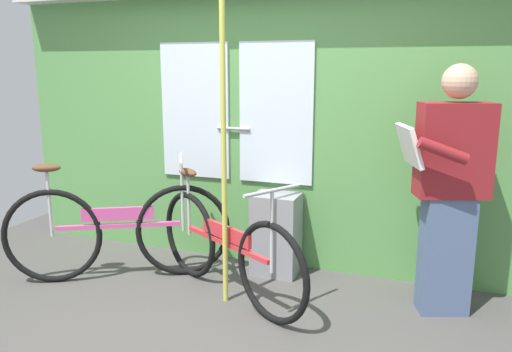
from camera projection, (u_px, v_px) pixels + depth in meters
name	position (u px, v px, depth m)	size (l,w,h in m)	color
ground_plane	(190.00, 335.00, 3.12)	(5.36, 4.16, 0.04)	#474442
train_door_wall	(259.00, 125.00, 4.04)	(4.36, 0.28, 2.18)	#56934C
bicycle_near_door	(118.00, 230.00, 3.82)	(1.51, 0.85, 0.93)	black
bicycle_leaning_behind	(226.00, 248.00, 3.54)	(1.42, 0.86, 0.87)	black
passenger_reading_newspaper	(449.00, 187.00, 3.20)	(0.61, 0.54, 1.62)	slate
trash_bin_by_wall	(276.00, 234.00, 3.95)	(0.35, 0.28, 0.64)	gray
handrail_pole	(224.00, 149.00, 3.31)	(0.04, 0.04, 2.14)	#C6C14C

